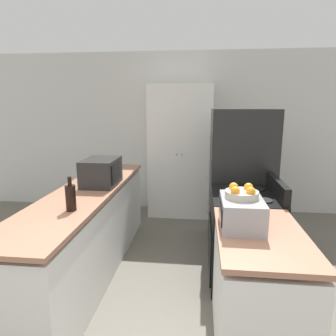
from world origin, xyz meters
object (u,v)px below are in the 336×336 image
at_px(wine_bottle, 71,197).
at_px(fruit_bowl, 242,193).
at_px(toaster_oven, 241,212).
at_px(refrigerator, 240,179).
at_px(pantry_cabinet, 180,152).
at_px(microwave, 101,172).
at_px(stove, 243,237).

height_order(wine_bottle, fruit_bowl, fruit_bowl).
bearing_deg(toaster_oven, fruit_bowl, 95.42).
relative_size(refrigerator, wine_bottle, 6.04).
relative_size(pantry_cabinet, toaster_oven, 4.86).
xyz_separation_m(microwave, fruit_bowl, (1.36, -0.98, 0.10)).
bearing_deg(fruit_bowl, stove, 79.12).
relative_size(microwave, fruit_bowl, 2.03).
bearing_deg(wine_bottle, stove, 22.28).
xyz_separation_m(refrigerator, microwave, (-1.56, -0.61, 0.19)).
bearing_deg(pantry_cabinet, toaster_oven, -76.74).
xyz_separation_m(stove, wine_bottle, (-1.49, -0.61, 0.56)).
bearing_deg(microwave, pantry_cabinet, 65.65).
relative_size(pantry_cabinet, stove, 1.93).
xyz_separation_m(pantry_cabinet, stove, (0.77, -1.84, -0.57)).
bearing_deg(fruit_bowl, wine_bottle, 173.04).
height_order(microwave, wine_bottle, microwave).
bearing_deg(refrigerator, stove, -93.25).
bearing_deg(pantry_cabinet, wine_bottle, -106.52).
distance_m(toaster_oven, fruit_bowl, 0.14).
bearing_deg(fruit_bowl, pantry_cabinet, 103.30).
height_order(refrigerator, toaster_oven, refrigerator).
xyz_separation_m(wine_bottle, toaster_oven, (1.35, -0.18, -0.01)).
distance_m(stove, refrigerator, 0.90).
relative_size(wine_bottle, fruit_bowl, 1.21).
bearing_deg(refrigerator, fruit_bowl, -97.02).
height_order(microwave, toaster_oven, microwave).
relative_size(toaster_oven, fruit_bowl, 1.81).
bearing_deg(stove, fruit_bowl, -100.88).
distance_m(stove, fruit_bowl, 1.05).
relative_size(wine_bottle, toaster_oven, 0.67).
bearing_deg(fruit_bowl, toaster_oven, -84.58).
height_order(stove, refrigerator, refrigerator).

